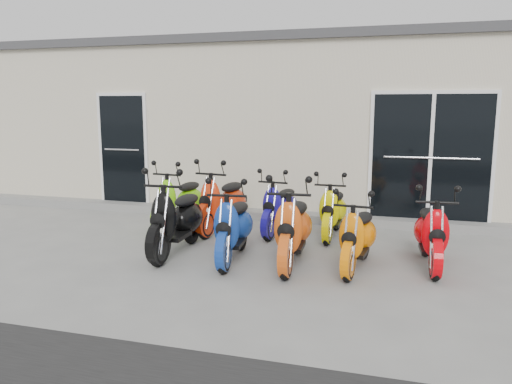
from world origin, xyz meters
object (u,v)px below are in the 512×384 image
scooter_back_blue (280,200)px  scooter_front_orange_b (358,228)px  scooter_front_orange_a (293,219)px  scooter_back_red (222,194)px  scooter_front_blue (233,218)px  scooter_front_red (432,224)px  scooter_back_yellow (333,203)px  scooter_back_green (179,193)px  scooter_front_black (176,210)px

scooter_back_blue → scooter_front_orange_b: bearing=-41.6°
scooter_front_orange_a → scooter_back_red: 2.09m
scooter_front_blue → scooter_front_red: (2.52, 0.43, -0.02)m
scooter_back_red → scooter_back_yellow: scooter_back_red is taller
scooter_front_red → scooter_back_green: bearing=161.3°
scooter_front_black → scooter_front_orange_b: bearing=-1.0°
scooter_back_red → scooter_back_blue: bearing=13.2°
scooter_front_black → scooter_back_red: size_ratio=1.02×
scooter_back_yellow → scooter_front_red: bearing=-37.9°
scooter_front_blue → scooter_front_red: bearing=3.8°
scooter_front_orange_a → scooter_back_red: scooter_front_orange_a is taller
scooter_front_orange_b → scooter_back_blue: size_ratio=0.99×
scooter_front_black → scooter_front_orange_b: scooter_front_black is taller
scooter_front_orange_b → scooter_back_red: size_ratio=0.88×
scooter_front_blue → scooter_back_yellow: 1.94m
scooter_front_red → scooter_back_red: 3.38m
scooter_front_blue → scooter_front_black: bearing=168.9°
scooter_front_orange_a → scooter_back_green: bearing=143.7°
scooter_front_blue → scooter_back_yellow: scooter_front_blue is taller
scooter_front_orange_a → scooter_back_yellow: 1.59m
scooter_back_red → scooter_back_blue: (0.95, 0.09, -0.07)m
scooter_back_red → scooter_back_blue: size_ratio=1.12×
scooter_back_yellow → scooter_back_red: bearing=-175.4°
scooter_front_orange_b → scooter_back_yellow: size_ratio=1.00×
scooter_back_green → scooter_back_red: bearing=3.6°
scooter_front_orange_b → scooter_back_red: scooter_back_red is taller
scooter_back_green → scooter_back_red: 0.79m
scooter_front_red → scooter_back_yellow: (-1.40, 1.15, -0.02)m
scooter_front_blue → scooter_back_red: (-0.69, 1.48, 0.03)m
scooter_front_orange_a → scooter_front_red: 1.77m
scooter_front_orange_a → scooter_back_blue: scooter_front_orange_a is taller
scooter_front_red → scooter_back_red: scooter_back_red is taller
scooter_back_blue → scooter_front_blue: bearing=-93.5°
scooter_front_blue → scooter_front_orange_a: 0.81m
scooter_back_green → scooter_back_blue: bearing=8.0°
scooter_front_orange_a → scooter_back_green: size_ratio=1.05×
scooter_front_blue → scooter_back_yellow: size_ratio=1.08×
scooter_front_black → scooter_front_red: scooter_front_black is taller
scooter_front_orange_b → scooter_back_blue: scooter_back_blue is taller
scooter_front_orange_b → scooter_back_blue: bearing=139.2°
scooter_front_orange_b → scooter_front_red: size_ratio=0.96×
scooter_front_red → scooter_back_red: bearing=158.4°
scooter_back_green → scooter_back_yellow: bearing=7.6°
scooter_front_orange_b → scooter_back_green: (-3.11, 1.44, 0.05)m
scooter_front_blue → scooter_back_blue: (0.27, 1.58, -0.04)m
scooter_front_blue → scooter_front_orange_a: size_ratio=0.95×
scooter_front_orange_b → scooter_back_yellow: 1.58m
scooter_back_red → scooter_front_orange_b: bearing=-23.4°
scooter_front_black → scooter_back_yellow: 2.49m
scooter_front_black → scooter_back_yellow: size_ratio=1.16×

